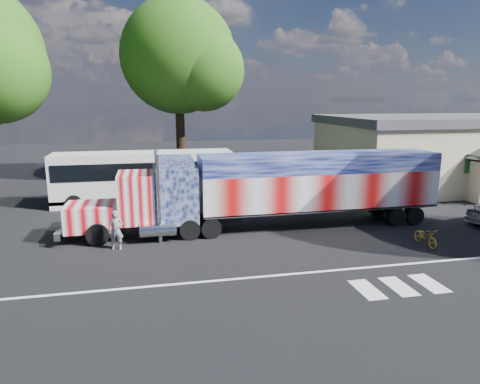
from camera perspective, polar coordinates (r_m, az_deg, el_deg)
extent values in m
plane|color=black|center=(18.85, 1.92, -7.56)|extent=(100.00, 100.00, 0.00)
cube|color=silver|center=(16.16, 4.53, -11.05)|extent=(30.00, 0.15, 0.01)
cube|color=silver|center=(15.66, 16.58, -12.34)|extent=(0.70, 1.60, 0.01)
cube|color=silver|center=(16.24, 20.39, -11.70)|extent=(0.70, 1.60, 0.01)
cube|color=silver|center=(16.88, 23.90, -11.06)|extent=(0.70, 1.60, 0.01)
cube|color=black|center=(20.91, -10.97, -3.94)|extent=(8.18, 0.91, 0.27)
cube|color=#DC787F|center=(20.96, -19.00, -3.07)|extent=(2.36, 2.00, 1.18)
cube|color=silver|center=(21.15, -22.30, -3.18)|extent=(0.11, 1.73, 1.05)
cube|color=silver|center=(21.34, -22.66, -4.73)|extent=(0.27, 2.27, 0.33)
cube|color=#DC787F|center=(20.61, -13.64, -0.65)|extent=(1.64, 2.27, 2.27)
cube|color=black|center=(20.56, -15.84, 0.37)|extent=(0.05, 1.91, 0.82)
cube|color=#47517F|center=(20.61, -8.59, -0.18)|extent=(2.00, 2.27, 2.64)
cube|color=#47517F|center=(20.34, -8.73, 3.96)|extent=(1.64, 2.18, 0.45)
cylinder|color=silver|center=(21.75, -10.94, 0.39)|extent=(0.18, 0.18, 4.00)
cylinder|color=silver|center=(19.41, -10.78, -1.03)|extent=(0.18, 0.18, 4.00)
cylinder|color=silver|center=(22.06, -11.03, -3.21)|extent=(1.64, 0.60, 0.60)
cylinder|color=silver|center=(19.79, -10.88, -5.00)|extent=(1.64, 0.60, 0.60)
cylinder|color=black|center=(20.13, -18.44, -5.40)|extent=(1.00, 0.32, 1.00)
cylinder|color=black|center=(22.04, -17.89, -3.85)|extent=(1.00, 0.32, 1.00)
cylinder|color=black|center=(20.11, -6.72, -4.93)|extent=(0.95, 0.50, 0.95)
cylinder|color=black|center=(21.94, -7.20, -3.49)|extent=(0.95, 0.50, 0.95)
cylinder|color=black|center=(20.22, -3.89, -4.78)|extent=(0.95, 0.50, 0.95)
cylinder|color=black|center=(22.04, -4.60, -3.36)|extent=(0.95, 0.50, 0.95)
cube|color=black|center=(22.48, 10.35, -2.17)|extent=(11.82, 1.00, 0.27)
cube|color=#D67878|center=(22.25, 10.45, 0.44)|extent=(12.19, 2.36, 1.82)
cube|color=#434D92|center=(22.01, 10.59, 3.91)|extent=(12.19, 2.36, 0.91)
cube|color=silver|center=(22.45, 10.36, -1.84)|extent=(12.19, 2.36, 0.11)
cube|color=silver|center=(25.13, 23.50, 2.02)|extent=(0.04, 2.27, 2.64)
cylinder|color=black|center=(23.53, 20.06, -3.07)|extent=(0.95, 0.50, 0.95)
cylinder|color=black|center=(25.11, 17.78, -1.97)|extent=(0.95, 0.50, 0.95)
cylinder|color=black|center=(24.07, 22.09, -2.89)|extent=(0.95, 0.50, 0.95)
cylinder|color=black|center=(25.61, 19.72, -1.83)|extent=(0.95, 0.50, 0.95)
cube|color=silver|center=(27.47, -12.64, 1.90)|extent=(10.93, 2.37, 3.19)
cube|color=black|center=(27.38, -12.69, 3.12)|extent=(10.56, 2.42, 1.00)
cube|color=black|center=(27.71, -12.52, -0.50)|extent=(10.93, 2.37, 0.23)
cube|color=black|center=(28.06, -23.87, 1.64)|extent=(0.05, 2.09, 1.28)
cylinder|color=black|center=(26.96, -21.27, -1.31)|extent=(0.91, 0.27, 0.91)
cylinder|color=black|center=(29.15, -20.59, -0.28)|extent=(0.91, 0.27, 0.91)
cylinder|color=black|center=(26.69, -6.66, -0.68)|extent=(0.91, 0.27, 0.91)
cylinder|color=black|center=(28.90, -7.10, 0.31)|extent=(0.91, 0.27, 0.91)
cylinder|color=black|center=(26.77, -4.92, -0.60)|extent=(0.91, 0.27, 0.91)
cylinder|color=black|center=(28.98, -5.49, 0.38)|extent=(0.91, 0.27, 0.91)
cube|color=beige|center=(37.46, 28.63, 4.49)|extent=(22.00, 10.00, 4.60)
cube|color=#46464B|center=(37.27, 29.04, 8.45)|extent=(22.40, 10.40, 0.60)
cube|color=#1E5926|center=(28.61, 22.91, 3.27)|extent=(1.60, 0.08, 1.20)
cube|color=#1E5926|center=(31.06, 28.99, 3.34)|extent=(1.60, 0.08, 1.20)
imported|color=slate|center=(19.29, -16.21, -4.91)|extent=(0.66, 0.47, 1.71)
imported|color=gold|center=(20.85, 23.50, -5.46)|extent=(0.55, 1.55, 0.81)
cylinder|color=black|center=(34.69, -7.95, 7.95)|extent=(0.70, 0.70, 7.72)
sphere|color=#2A5A15|center=(34.75, -8.24, 17.51)|extent=(8.80, 8.80, 8.80)
sphere|color=#2A5A15|center=(33.53, -4.90, 15.90)|extent=(6.16, 6.16, 6.16)
sphere|color=#2A5A15|center=(36.12, -10.66, 18.99)|extent=(5.72, 5.72, 5.72)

